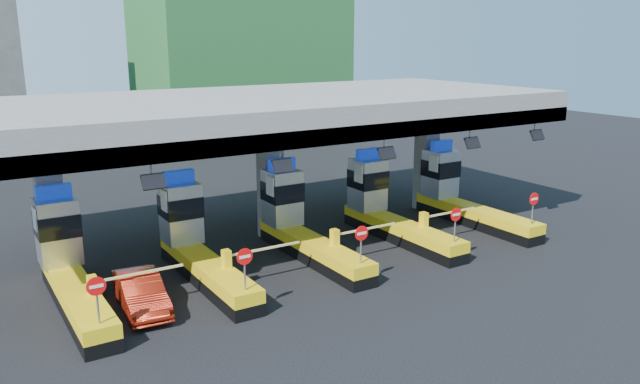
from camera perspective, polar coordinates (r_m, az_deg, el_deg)
ground at (r=28.72m, az=-1.67°, el=-5.67°), size 120.00×120.00×0.00m
toll_canopy at (r=29.77m, az=-4.57°, el=7.14°), size 28.00×12.09×7.00m
toll_lane_far_left at (r=25.31m, az=-22.08°, el=-6.14°), size 4.43×8.00×4.16m
toll_lane_left at (r=26.49m, az=-11.40°, el=-4.47°), size 4.43×8.00×4.16m
toll_lane_center at (r=28.51m, az=-1.97°, el=-2.87°), size 4.43×8.00×4.16m
toll_lane_right at (r=31.21m, az=6.00°, el=-1.44°), size 4.43×8.00×4.16m
toll_lane_far_right at (r=34.43m, az=12.58°, el=-0.24°), size 4.43×8.00×4.16m
red_car at (r=23.77m, az=-16.05°, el=-8.82°), size 1.75×4.17×1.34m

